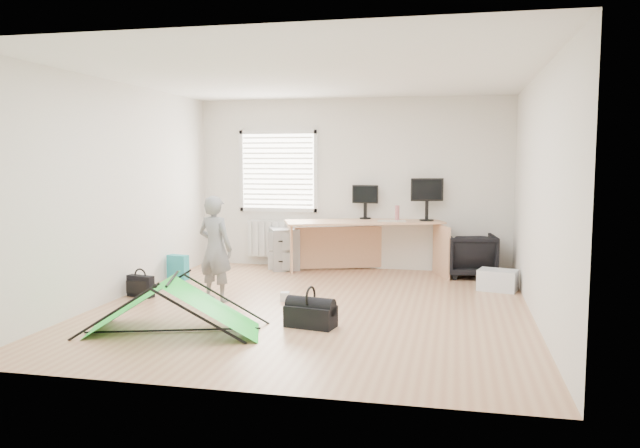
% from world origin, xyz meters
% --- Properties ---
extents(ground, '(5.50, 5.50, 0.00)m').
position_xyz_m(ground, '(0.00, 0.00, 0.00)').
color(ground, tan).
rests_on(ground, ground).
extents(back_wall, '(5.00, 0.02, 2.70)m').
position_xyz_m(back_wall, '(0.00, 2.75, 1.35)').
color(back_wall, silver).
rests_on(back_wall, ground).
extents(window, '(1.20, 0.06, 1.20)m').
position_xyz_m(window, '(-1.20, 2.71, 1.55)').
color(window, silver).
rests_on(window, back_wall).
extents(radiator, '(1.00, 0.12, 0.60)m').
position_xyz_m(radiator, '(-1.20, 2.67, 0.45)').
color(radiator, silver).
rests_on(radiator, back_wall).
extents(desk, '(2.49, 1.51, 0.81)m').
position_xyz_m(desk, '(0.27, 2.32, 0.40)').
color(desk, tan).
rests_on(desk, ground).
extents(filing_cabinet, '(0.61, 0.68, 0.65)m').
position_xyz_m(filing_cabinet, '(-1.03, 2.42, 0.33)').
color(filing_cabinet, '#939497').
rests_on(filing_cabinet, ground).
extents(monitor_left, '(0.41, 0.12, 0.39)m').
position_xyz_m(monitor_left, '(0.24, 2.62, 1.00)').
color(monitor_left, black).
rests_on(monitor_left, desk).
extents(monitor_right, '(0.51, 0.26, 0.48)m').
position_xyz_m(monitor_right, '(1.20, 2.53, 1.05)').
color(monitor_right, black).
rests_on(monitor_right, desk).
extents(keyboard, '(0.44, 0.21, 0.02)m').
position_xyz_m(keyboard, '(0.69, 2.30, 0.82)').
color(keyboard, beige).
rests_on(keyboard, desk).
extents(thermos, '(0.08, 0.08, 0.24)m').
position_xyz_m(thermos, '(0.77, 2.36, 0.93)').
color(thermos, '#AD6167').
rests_on(thermos, desk).
extents(office_chair, '(0.77, 0.79, 0.65)m').
position_xyz_m(office_chair, '(1.87, 2.34, 0.32)').
color(office_chair, black).
rests_on(office_chair, ground).
extents(person, '(0.55, 0.43, 1.31)m').
position_xyz_m(person, '(-1.24, 0.06, 0.65)').
color(person, gray).
rests_on(person, ground).
extents(kite, '(1.92, 1.27, 0.55)m').
position_xyz_m(kite, '(-1.15, -1.34, 0.27)').
color(kite, '#15E12D').
rests_on(kite, ground).
extents(storage_crate, '(0.57, 0.46, 0.28)m').
position_xyz_m(storage_crate, '(2.20, 1.44, 0.14)').
color(storage_crate, silver).
rests_on(storage_crate, ground).
extents(tote_bag, '(0.32, 0.19, 0.36)m').
position_xyz_m(tote_bag, '(-2.30, 1.24, 0.18)').
color(tote_bag, teal).
rests_on(tote_bag, ground).
extents(laptop_bag, '(0.38, 0.19, 0.27)m').
position_xyz_m(laptop_bag, '(-2.27, 0.07, 0.14)').
color(laptop_bag, black).
rests_on(laptop_bag, ground).
extents(white_box, '(0.13, 0.13, 0.11)m').
position_xyz_m(white_box, '(-0.41, 0.24, 0.05)').
color(white_box, silver).
rests_on(white_box, ground).
extents(duffel_bag, '(0.56, 0.36, 0.22)m').
position_xyz_m(duffel_bag, '(0.17, -0.86, 0.11)').
color(duffel_bag, black).
rests_on(duffel_bag, ground).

